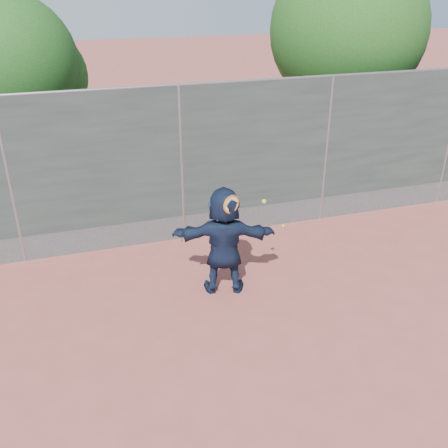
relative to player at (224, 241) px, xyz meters
name	(u,v)px	position (x,y,z in m)	size (l,w,h in m)	color
ground	(242,349)	(-0.21, -1.54, -0.90)	(80.00, 80.00, 0.00)	#9E4C42
player	(224,241)	(0.00, 0.00, 0.00)	(1.68, 0.53, 1.81)	#141F39
ball_ground	(283,226)	(1.85, 1.79, -0.87)	(0.07, 0.07, 0.07)	#B4D42F
fence	(182,162)	(-0.21, 1.96, 0.68)	(20.00, 0.06, 3.03)	#38423D
swing_action	(234,205)	(0.10, -0.21, 0.70)	(0.67, 0.20, 0.51)	orange
tree_right	(353,34)	(4.47, 4.22, 2.59)	(3.78, 3.60, 5.39)	#382314
tree_left	(15,69)	(-3.06, 5.02, 2.04)	(3.15, 3.00, 4.53)	#382314
weed_clump	(200,232)	(0.08, 1.85, -0.77)	(0.68, 0.07, 0.30)	#387226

